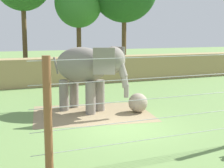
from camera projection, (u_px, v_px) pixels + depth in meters
The scene contains 7 objects.
ground_plane at pixel (124, 128), 13.43m from camera, with size 120.00×120.00×0.00m, color #6B8E4C.
dirt_patch at pixel (92, 113), 15.87m from camera, with size 5.50×4.29×0.01m, color #937F5B.
embankment_wall at pixel (52, 71), 24.47m from camera, with size 36.00×1.80×2.00m, color tan.
elephant at pixel (87, 68), 16.04m from camera, with size 3.35×3.80×3.21m.
enrichment_ball at pixel (138, 103), 16.07m from camera, with size 0.94×0.94×0.94m, color gray.
cable_fence at pixel (169, 104), 10.30m from camera, with size 8.57×0.23×3.25m.
tree_behind_wall at pixel (78, 3), 31.01m from camera, with size 4.45×4.45×8.96m.
Camera 1 is at (-5.63, -11.73, 3.83)m, focal length 53.14 mm.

